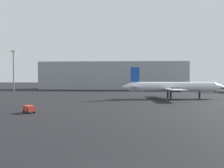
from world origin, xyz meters
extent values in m
cylinder|color=silver|center=(15.60, 55.82, 3.63)|extent=(25.53, 4.98, 3.05)
cone|color=silver|center=(29.93, 56.92, 3.63)|extent=(3.57, 3.29, 3.05)
cone|color=silver|center=(1.28, 54.72, 3.63)|extent=(3.57, 3.29, 3.05)
cube|color=silver|center=(14.34, 55.72, 3.17)|extent=(5.66, 21.94, 0.20)
cube|color=silver|center=(3.37, 54.88, 3.93)|extent=(2.56, 7.21, 0.13)
cube|color=#1947B2|center=(3.79, 54.92, 7.41)|extent=(2.71, 0.46, 4.51)
cylinder|color=#4C4C54|center=(14.78, 59.89, 3.02)|extent=(2.64, 1.70, 1.52)
cylinder|color=#4C4C54|center=(15.41, 51.67, 3.02)|extent=(2.64, 1.70, 1.52)
cube|color=black|center=(23.70, 56.44, 1.05)|extent=(0.45, 0.45, 2.11)
cube|color=black|center=(14.21, 57.40, 1.05)|extent=(0.45, 0.45, 2.11)
cube|color=black|center=(14.47, 54.04, 1.05)|extent=(0.45, 0.45, 2.11)
cone|color=silver|center=(34.31, 85.17, 2.81)|extent=(3.08, 2.83, 2.67)
cube|color=black|center=(39.64, 85.49, 0.74)|extent=(0.42, 0.42, 1.47)
cube|color=red|center=(-16.71, 25.91, 0.80)|extent=(2.64, 2.59, 1.00)
cylinder|color=black|center=(-17.72, 26.05, 0.30)|extent=(0.58, 0.55, 0.60)
cylinder|color=black|center=(-16.92, 26.91, 0.30)|extent=(0.58, 0.55, 0.60)
cylinder|color=black|center=(-16.49, 24.91, 0.30)|extent=(0.58, 0.55, 0.60)
cylinder|color=black|center=(-15.69, 25.77, 0.30)|extent=(0.58, 0.55, 0.60)
cylinder|color=slate|center=(-49.82, 84.32, 9.01)|extent=(0.50, 0.50, 18.01)
cube|color=#F2EACC|center=(-49.82, 84.32, 18.41)|extent=(2.40, 0.50, 0.80)
cube|color=#999EA3|center=(-6.24, 115.38, 7.70)|extent=(82.12, 18.70, 15.41)
camera|label=1|loc=(0.87, -13.32, 6.35)|focal=35.54mm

